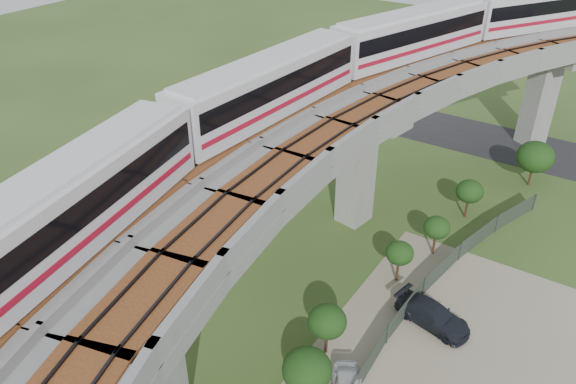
# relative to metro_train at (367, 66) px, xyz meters

# --- Properties ---
(ground) EXTENTS (160.00, 160.00, 0.00)m
(ground) POSITION_rel_metro_train_xyz_m (-1.22, -10.17, -12.31)
(ground) COLOR #365321
(ground) RESTS_ON ground
(asphalt_road) EXTENTS (60.00, 8.00, 0.03)m
(asphalt_road) POSITION_rel_metro_train_xyz_m (-1.22, 19.83, -12.29)
(asphalt_road) COLOR #232326
(asphalt_road) RESTS_ON ground
(viaduct) EXTENTS (19.58, 73.98, 11.40)m
(viaduct) POSITION_rel_metro_train_xyz_m (2.62, -10.17, -3.26)
(viaduct) COLOR #99968E
(viaduct) RESTS_ON ground
(metro_train) EXTENTS (16.35, 60.40, 3.64)m
(metro_train) POSITION_rel_metro_train_xyz_m (0.00, 0.00, 0.00)
(metro_train) COLOR silver
(metro_train) RESTS_ON ground
(fence) EXTENTS (3.87, 38.73, 1.50)m
(fence) POSITION_rel_metro_train_xyz_m (8.53, -10.17, -11.56)
(fence) COLOR #2D382D
(fence) RESTS_ON ground
(tree_0) EXTENTS (3.04, 3.04, 3.98)m
(tree_0) POSITION_rel_metro_train_xyz_m (9.79, 13.04, -9.63)
(tree_0) COLOR #382314
(tree_0) RESTS_ON ground
(tree_1) EXTENTS (2.06, 2.06, 3.19)m
(tree_1) POSITION_rel_metro_train_xyz_m (6.84, 5.24, -10.00)
(tree_1) COLOR #382314
(tree_1) RESTS_ON ground
(tree_2) EXTENTS (1.83, 1.83, 3.00)m
(tree_2) POSITION_rel_metro_train_xyz_m (6.42, -0.57, -10.10)
(tree_2) COLOR #382314
(tree_2) RESTS_ON ground
(tree_3) EXTENTS (1.81, 1.81, 3.04)m
(tree_3) POSITION_rel_metro_train_xyz_m (5.47, -4.69, -10.05)
(tree_3) COLOR #382314
(tree_3) RESTS_ON ground
(tree_4) EXTENTS (2.16, 2.16, 3.29)m
(tree_4) POSITION_rel_metro_train_xyz_m (4.67, -12.65, -9.94)
(tree_4) COLOR #382314
(tree_4) RESTS_ON ground
(tree_5) EXTENTS (2.57, 2.57, 3.05)m
(tree_5) POSITION_rel_metro_train_xyz_m (5.31, -15.80, -10.35)
(tree_5) COLOR #382314
(tree_5) RESTS_ON ground
(car_dark) EXTENTS (4.97, 2.84, 1.36)m
(car_dark) POSITION_rel_metro_train_xyz_m (8.86, -7.25, -11.59)
(car_dark) COLOR black
(car_dark) RESTS_ON dirt_lot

